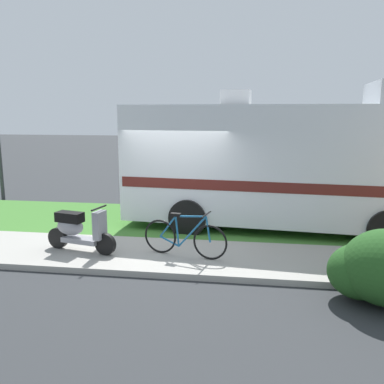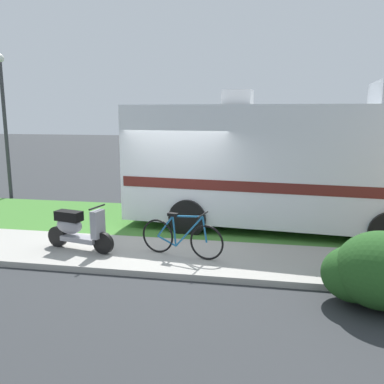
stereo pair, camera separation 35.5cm
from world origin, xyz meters
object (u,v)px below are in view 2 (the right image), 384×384
at_px(scooter, 77,228).
at_px(street_lamp_post, 4,114).
at_px(motorhome_rv, 287,163).
at_px(pickup_truck_far, 372,160).
at_px(bicycle, 182,237).
at_px(pickup_truck_near, 298,170).

height_order(scooter, street_lamp_post, street_lamp_post).
distance_m(motorhome_rv, scooter, 5.14).
xyz_separation_m(pickup_truck_far, street_lamp_post, (-12.82, -5.61, 1.88)).
distance_m(motorhome_rv, bicycle, 3.57).
relative_size(bicycle, street_lamp_post, 0.36).
bearing_deg(bicycle, pickup_truck_far, 60.97).
relative_size(motorhome_rv, bicycle, 4.50).
height_order(bicycle, pickup_truck_near, pickup_truck_near).
height_order(bicycle, street_lamp_post, street_lamp_post).
xyz_separation_m(bicycle, street_lamp_post, (-6.99, 4.89, 2.33)).
distance_m(pickup_truck_near, pickup_truck_far, 4.77).
height_order(scooter, pickup_truck_near, pickup_truck_near).
bearing_deg(motorhome_rv, scooter, -147.91).
distance_m(motorhome_rv, pickup_truck_far, 8.74).
bearing_deg(pickup_truck_far, street_lamp_post, -156.35).
bearing_deg(pickup_truck_far, motorhome_rv, -115.62).
relative_size(motorhome_rv, street_lamp_post, 1.62).
bearing_deg(bicycle, motorhome_rv, 52.12).
distance_m(bicycle, pickup_truck_far, 12.02).
relative_size(pickup_truck_far, street_lamp_post, 1.17).
bearing_deg(street_lamp_post, pickup_truck_far, 23.65).
distance_m(bicycle, street_lamp_post, 8.85).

